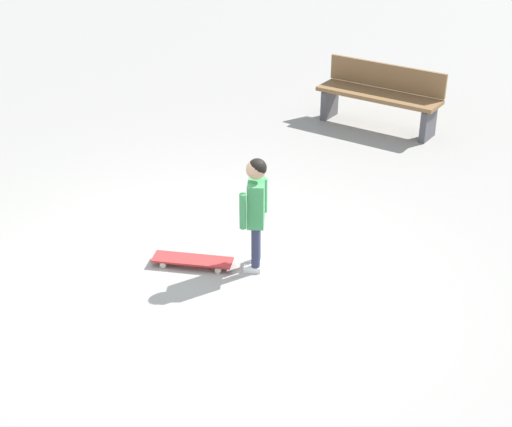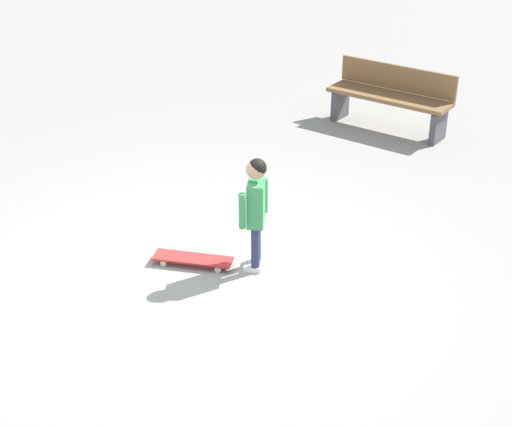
% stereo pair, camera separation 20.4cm
% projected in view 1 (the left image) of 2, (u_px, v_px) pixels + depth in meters
% --- Properties ---
extents(ground_plane, '(50.00, 50.00, 0.00)m').
position_uv_depth(ground_plane, '(187.00, 282.00, 6.41)').
color(ground_plane, gray).
extents(child_person, '(0.40, 0.27, 1.06)m').
position_uv_depth(child_person, '(256.00, 202.00, 6.31)').
color(child_person, '#2D3351').
rests_on(child_person, ground).
extents(skateboard, '(0.52, 0.72, 0.07)m').
position_uv_depth(skateboard, '(192.00, 260.00, 6.62)').
color(skateboard, '#B22D2D').
rests_on(skateboard, ground).
extents(street_bench, '(0.59, 1.64, 0.80)m').
position_uv_depth(street_bench, '(380.00, 95.00, 9.51)').
color(street_bench, brown).
rests_on(street_bench, ground).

